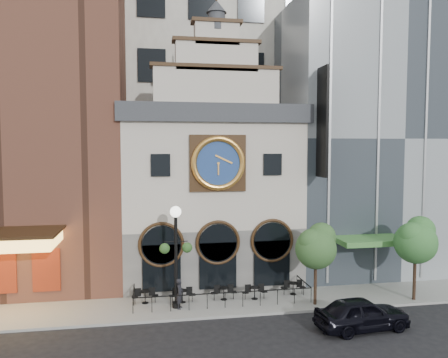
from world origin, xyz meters
TOP-DOWN VIEW (x-y plane):
  - ground at (0.00, 0.00)m, footprint 120.00×120.00m
  - sidewalk at (0.00, 2.50)m, footprint 44.00×5.00m
  - clock_building at (0.00, 7.82)m, footprint 12.60×8.78m
  - theater_building at (-13.00, 9.96)m, footprint 14.00×15.60m
  - retail_building at (12.99, 9.99)m, footprint 14.00×14.40m
  - office_tower at (0.00, 20.00)m, footprint 20.00×16.00m
  - cafe_railing at (0.00, 2.50)m, footprint 10.60×2.60m
  - bistro_0 at (-4.64, 2.76)m, footprint 1.58×0.68m
  - bistro_1 at (-2.40, 2.52)m, footprint 1.58×0.68m
  - bistro_2 at (0.15, 2.57)m, footprint 1.58×0.68m
  - bistro_3 at (2.06, 2.35)m, footprint 1.58×0.68m
  - bistro_4 at (4.69, 2.78)m, footprint 1.58×0.68m
  - car_right at (6.61, -2.67)m, footprint 5.17×2.48m
  - pedestrian at (-2.63, 1.58)m, footprint 0.57×0.73m
  - lamppost at (-2.82, 1.75)m, footprint 1.92×0.65m
  - tree_left at (5.47, 0.91)m, footprint 2.54×2.44m
  - tree_right at (11.81, 0.64)m, footprint 2.68×2.58m

SIDE VIEW (x-z plane):
  - ground at x=0.00m, z-range 0.00..0.00m
  - sidewalk at x=0.00m, z-range 0.00..0.15m
  - cafe_railing at x=0.00m, z-range 0.15..1.05m
  - bistro_0 at x=-4.64m, z-range 0.16..1.06m
  - bistro_1 at x=-2.40m, z-range 0.16..1.06m
  - bistro_2 at x=0.15m, z-range 0.16..1.06m
  - bistro_3 at x=2.06m, z-range 0.16..1.06m
  - bistro_4 at x=4.69m, z-range 0.16..1.06m
  - car_right at x=6.61m, z-range 0.00..1.70m
  - pedestrian at x=-2.63m, z-range 0.15..1.90m
  - tree_left at x=5.47m, z-range 1.29..6.17m
  - lamppost at x=-2.82m, z-range 0.86..6.87m
  - tree_right at x=11.81m, z-range 1.35..6.51m
  - clock_building at x=0.00m, z-range -2.64..16.01m
  - retail_building at x=12.99m, z-range 0.14..20.14m
  - theater_building at x=-13.00m, z-range 0.10..25.10m
  - office_tower at x=0.00m, z-range 0.00..40.00m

